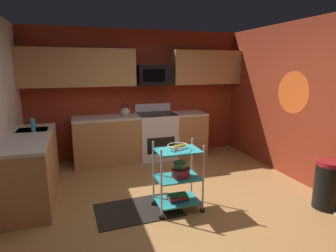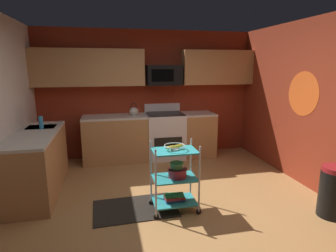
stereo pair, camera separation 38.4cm
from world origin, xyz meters
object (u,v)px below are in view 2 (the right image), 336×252
Objects in this scene: mixing_bowl_small at (177,165)px; trash_can at (333,192)px; oven_range at (165,135)px; book_stack at (174,198)px; fruit_bowl at (175,147)px; mixing_bowl_large at (177,173)px; kettle at (134,111)px; dish_soap_bottle at (41,122)px; microwave at (164,75)px; rolling_cart at (174,178)px.

trash_can is (1.89, -0.60, -0.29)m from mixing_bowl_small.
oven_range is 3.19m from trash_can.
fruit_bowl is at bearing 0.00° from book_stack.
mixing_bowl_large is at bearing -97.46° from oven_range.
trash_can reaches higher than mixing_bowl_small.
fruit_bowl is 2.19m from kettle.
fruit_bowl reaches higher than mixing_bowl_large.
kettle reaches higher than trash_can.
kettle reaches higher than dish_soap_bottle.
microwave is at bearing 9.76° from kettle.
book_stack is (-0.32, -2.27, -1.53)m from microwave.
book_stack is at bearing -98.11° from microwave.
mixing_bowl_large is 2.24m from kettle.
fruit_bowl is at bearing -34.60° from dish_soap_bottle.
fruit_bowl is at bearing -81.92° from kettle.
mixing_bowl_large is (0.04, -0.00, 0.07)m from rolling_cart.
mixing_bowl_large is 0.10m from mixing_bowl_small.
fruit_bowl is (-0.32, -2.17, 0.40)m from oven_range.
fruit_bowl is 1.03× the size of book_stack.
oven_range is 1.23m from microwave.
microwave reaches higher than trash_can.
mixing_bowl_large is at bearing -97.11° from microwave.
microwave is at bearing 24.86° from dish_soap_bottle.
trash_can is (1.92, -0.59, -0.55)m from fruit_bowl.
oven_range is 5.50× the size of dish_soap_bottle.
microwave is at bearing 82.89° from mixing_bowl_large.
trash_can is at bearing -50.96° from kettle.
oven_range is 1.57× the size of microwave.
oven_range is at bearing 82.30° from mixing_bowl_small.
rolling_cart is 2.01m from trash_can.
fruit_bowl is (-0.00, -0.00, 0.42)m from rolling_cart.
fruit_bowl is 1.36× the size of dish_soap_bottle.
kettle is (-0.31, 2.16, 0.12)m from fruit_bowl.
kettle is (-0.31, 2.16, 0.54)m from rolling_cart.
microwave is 1.06× the size of trash_can.
dish_soap_bottle is (-1.88, 1.27, 0.50)m from mixing_bowl_large.
mixing_bowl_large is (0.04, 0.00, -0.36)m from fruit_bowl.
rolling_cart is at bearing -98.11° from microwave.
mixing_bowl_small is 2.29m from dish_soap_bottle.
dish_soap_bottle is at bearing -155.14° from microwave.
dish_soap_bottle is (-1.84, 1.27, 0.85)m from book_stack.
kettle reaches higher than mixing_bowl_small.
rolling_cart is (-0.32, -2.27, -1.25)m from microwave.
mixing_bowl_small is 0.91× the size of dish_soap_bottle.
dish_soap_bottle is (-1.84, 1.27, 0.14)m from fruit_bowl.
kettle is 0.40× the size of trash_can.
fruit_bowl reaches higher than trash_can.
kettle is (-0.63, -0.00, 0.52)m from oven_range.
rolling_cart is 0.17m from mixing_bowl_small.
oven_range reaches higher than mixing_bowl_large.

